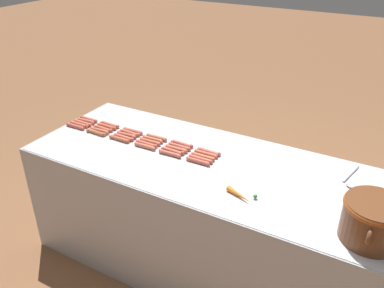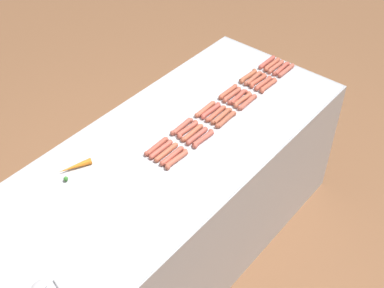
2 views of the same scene
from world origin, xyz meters
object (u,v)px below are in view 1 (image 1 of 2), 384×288
(hot_dog_8, at_px, (130,133))
(hot_dog_17, at_px, (203,157))
(hot_dog_14, at_px, (126,135))
(hot_dog_7, at_px, (107,126))
(hot_dog_20, at_px, (123,137))
(hot_dog_25, at_px, (96,132))
(hot_dog_9, at_px, (153,139))
(hot_dog_22, at_px, (172,151))
(hot_dog_24, at_px, (75,126))
(hot_dog_15, at_px, (150,142))
(hot_dog_10, at_px, (179,147))
(hot_dog_2, at_px, (133,131))
(hot_dog_16, at_px, (176,149))
(hot_dog_6, at_px, (86,121))
(hot_dog_26, at_px, (119,139))
(carrot, at_px, (240,195))
(serving_spoon, at_px, (352,182))
(hot_dog_29, at_px, (198,161))
(hot_dog_3, at_px, (157,137))
(hot_dog_28, at_px, (170,154))
(hot_dog_23, at_px, (201,159))
(hot_dog_21, at_px, (146,144))
(hot_dog_4, at_px, (182,144))
(bean_pot, at_px, (373,219))
(hot_dog_12, at_px, (83,123))
(hot_dog_27, at_px, (145,146))
(hot_dog_13, at_px, (103,129))
(hot_dog_1, at_px, (110,125))
(hot_dog_5, at_px, (209,152))
(hot_dog_11, at_px, (206,154))
(hot_dog_0, at_px, (88,119))

(hot_dog_8, bearing_deg, hot_dog_17, 86.25)
(hot_dog_14, bearing_deg, hot_dog_7, -100.07)
(hot_dog_20, distance_m, hot_dog_25, 0.21)
(hot_dog_9, xyz_separation_m, hot_dog_22, (0.07, 0.20, 0.00))
(hot_dog_24, bearing_deg, hot_dog_15, 96.49)
(hot_dog_7, distance_m, hot_dog_24, 0.23)
(hot_dog_10, bearing_deg, hot_dog_2, -95.02)
(hot_dog_10, distance_m, hot_dog_16, 0.03)
(hot_dog_6, xyz_separation_m, hot_dog_26, (0.11, 0.40, 0.00))
(carrot, bearing_deg, serving_spoon, 131.35)
(hot_dog_10, distance_m, hot_dog_20, 0.41)
(hot_dog_24, distance_m, hot_dog_29, 1.01)
(hot_dog_2, bearing_deg, hot_dog_17, 82.89)
(hot_dog_3, bearing_deg, hot_dog_28, 53.63)
(hot_dog_23, bearing_deg, hot_dog_20, -90.01)
(hot_dog_25, distance_m, hot_dog_26, 0.20)
(hot_dog_21, distance_m, hot_dog_25, 0.41)
(hot_dog_4, xyz_separation_m, hot_dog_24, (0.14, -0.81, 0.00))
(hot_dog_28, bearing_deg, bean_pot, 80.57)
(hot_dog_12, xyz_separation_m, hot_dog_22, (0.04, 0.80, 0.00))
(hot_dog_22, distance_m, serving_spoon, 1.09)
(hot_dog_9, distance_m, hot_dog_29, 0.42)
(hot_dog_2, distance_m, hot_dog_27, 0.25)
(hot_dog_12, relative_size, hot_dog_21, 1.00)
(hot_dog_13, relative_size, hot_dog_14, 1.00)
(hot_dog_3, height_order, hot_dog_16, same)
(hot_dog_26, bearing_deg, hot_dog_2, 176.26)
(hot_dog_15, bearing_deg, hot_dog_6, -93.56)
(hot_dog_1, bearing_deg, hot_dog_22, 79.78)
(hot_dog_14, height_order, hot_dog_27, same)
(hot_dog_3, xyz_separation_m, hot_dog_24, (0.14, -0.61, 0.00))
(hot_dog_12, height_order, serving_spoon, hot_dog_12)
(hot_dog_20, bearing_deg, hot_dog_3, 118.15)
(hot_dog_6, bearing_deg, hot_dog_27, 80.03)
(hot_dog_28, distance_m, bean_pot, 1.24)
(hot_dog_5, xyz_separation_m, hot_dog_23, (0.11, -0.00, 0.00))
(hot_dog_23, xyz_separation_m, hot_dog_29, (0.03, -0.00, 0.00))
(hot_dog_16, relative_size, hot_dog_24, 1.00)
(hot_dog_2, xyz_separation_m, hot_dog_12, (0.07, -0.40, 0.00))
(hot_dog_20, bearing_deg, hot_dog_17, 93.26)
(hot_dog_11, xyz_separation_m, carrot, (0.31, 0.37, 0.00))
(hot_dog_1, xyz_separation_m, hot_dog_4, (-0.00, 0.61, 0.00))
(hot_dog_17, bearing_deg, hot_dog_3, -100.51)
(hot_dog_0, xyz_separation_m, hot_dog_24, (0.14, -0.00, 0.00))
(hot_dog_23, height_order, hot_dog_25, same)
(hot_dog_28, relative_size, carrot, 0.96)
(hot_dog_1, relative_size, hot_dog_2, 1.00)
(hot_dog_13, xyz_separation_m, hot_dog_23, (0.03, 0.81, 0.00))
(hot_dog_26, xyz_separation_m, bean_pot, (0.20, 1.62, 0.10))
(hot_dog_4, bearing_deg, hot_dog_25, -76.46)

